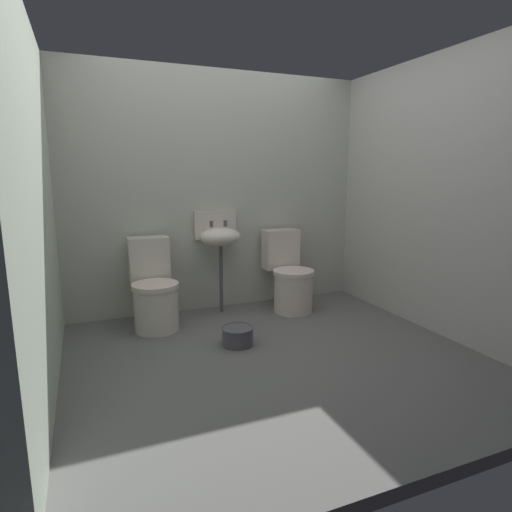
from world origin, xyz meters
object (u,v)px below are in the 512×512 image
(toilet_left, at_px, (154,292))
(toilet_right, at_px, (289,278))
(bucket, at_px, (238,335))
(sink, at_px, (220,236))

(toilet_left, xyz_separation_m, toilet_right, (1.33, 0.00, 0.00))
(toilet_left, bearing_deg, bucket, 128.90)
(toilet_left, distance_m, sink, 0.82)
(toilet_right, relative_size, bucket, 2.99)
(toilet_right, bearing_deg, sink, -15.56)
(toilet_left, distance_m, toilet_right, 1.33)
(toilet_right, distance_m, sink, 0.81)
(toilet_right, bearing_deg, bucket, 40.45)
(sink, bearing_deg, toilet_right, -15.88)
(toilet_left, height_order, bucket, toilet_left)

